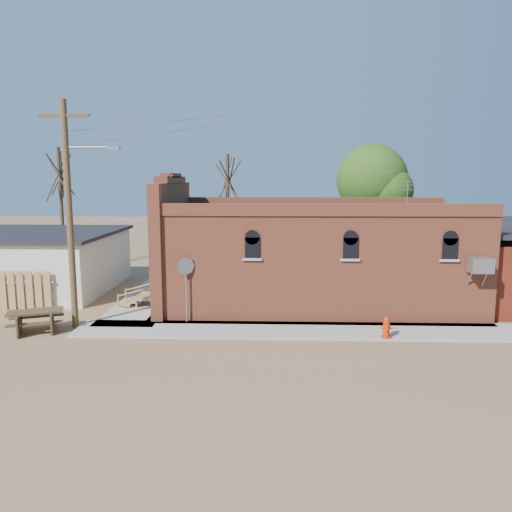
{
  "coord_description": "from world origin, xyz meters",
  "views": [
    {
      "loc": [
        -0.15,
        -18.23,
        6.0
      ],
      "look_at": [
        -0.94,
        4.9,
        2.4
      ],
      "focal_mm": 35.0,
      "sensor_mm": 36.0,
      "label": 1
    }
  ],
  "objects_px": {
    "stop_sign": "(186,272)",
    "trash_barrel": "(169,290)",
    "utility_pole": "(70,210)",
    "brick_bar": "(310,256)",
    "fire_hydrant": "(386,327)",
    "picnic_table": "(36,318)"
  },
  "relations": [
    {
      "from": "brick_bar",
      "to": "fire_hydrant",
      "type": "xyz_separation_m",
      "value": [
        2.48,
        -5.5,
        -1.86
      ]
    },
    {
      "from": "utility_pole",
      "to": "brick_bar",
      "type": "bearing_deg",
      "value": 23.69
    },
    {
      "from": "utility_pole",
      "to": "fire_hydrant",
      "type": "bearing_deg",
      "value": -5.6
    },
    {
      "from": "stop_sign",
      "to": "trash_barrel",
      "type": "bearing_deg",
      "value": 104.13
    },
    {
      "from": "stop_sign",
      "to": "picnic_table",
      "type": "bearing_deg",
      "value": -175.19
    },
    {
      "from": "trash_barrel",
      "to": "utility_pole",
      "type": "bearing_deg",
      "value": -122.33
    },
    {
      "from": "stop_sign",
      "to": "trash_barrel",
      "type": "relative_size",
      "value": 2.98
    },
    {
      "from": "fire_hydrant",
      "to": "stop_sign",
      "type": "xyz_separation_m",
      "value": [
        -7.85,
        1.8,
        1.7
      ]
    },
    {
      "from": "trash_barrel",
      "to": "stop_sign",
      "type": "bearing_deg",
      "value": -68.0
    },
    {
      "from": "brick_bar",
      "to": "fire_hydrant",
      "type": "height_order",
      "value": "brick_bar"
    },
    {
      "from": "fire_hydrant",
      "to": "picnic_table",
      "type": "relative_size",
      "value": 0.33
    },
    {
      "from": "utility_pole",
      "to": "picnic_table",
      "type": "relative_size",
      "value": 3.64
    },
    {
      "from": "utility_pole",
      "to": "picnic_table",
      "type": "distance_m",
      "value": 4.48
    },
    {
      "from": "trash_barrel",
      "to": "picnic_table",
      "type": "bearing_deg",
      "value": -128.96
    },
    {
      "from": "brick_bar",
      "to": "trash_barrel",
      "type": "distance_m",
      "value": 7.18
    },
    {
      "from": "utility_pole",
      "to": "fire_hydrant",
      "type": "height_order",
      "value": "utility_pole"
    },
    {
      "from": "utility_pole",
      "to": "trash_barrel",
      "type": "distance_m",
      "value": 6.8
    },
    {
      "from": "utility_pole",
      "to": "stop_sign",
      "type": "bearing_deg",
      "value": 7.73
    },
    {
      "from": "stop_sign",
      "to": "trash_barrel",
      "type": "distance_m",
      "value": 4.51
    },
    {
      "from": "utility_pole",
      "to": "picnic_table",
      "type": "bearing_deg",
      "value": -152.69
    },
    {
      "from": "brick_bar",
      "to": "trash_barrel",
      "type": "height_order",
      "value": "brick_bar"
    },
    {
      "from": "fire_hydrant",
      "to": "picnic_table",
      "type": "xyz_separation_m",
      "value": [
        -13.62,
        0.5,
        0.08
      ]
    }
  ]
}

